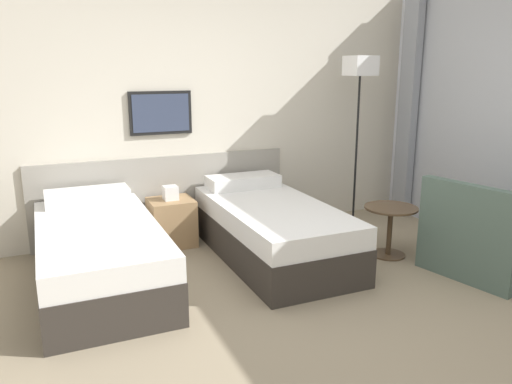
{
  "coord_description": "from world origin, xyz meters",
  "views": [
    {
      "loc": [
        -1.75,
        -2.81,
        1.79
      ],
      "look_at": [
        0.01,
        1.22,
        0.68
      ],
      "focal_mm": 35.0,
      "sensor_mm": 36.0,
      "label": 1
    }
  ],
  "objects_px": {
    "floor_lamp": "(360,80)",
    "side_table": "(390,221)",
    "bed_near_door": "(99,253)",
    "nightstand": "(172,221)",
    "bed_near_window": "(272,229)",
    "armchair": "(481,245)"
  },
  "relations": [
    {
      "from": "bed_near_door",
      "to": "floor_lamp",
      "type": "bearing_deg",
      "value": 9.07
    },
    {
      "from": "floor_lamp",
      "to": "side_table",
      "type": "relative_size",
      "value": 3.76
    },
    {
      "from": "nightstand",
      "to": "side_table",
      "type": "distance_m",
      "value": 2.18
    },
    {
      "from": "armchair",
      "to": "nightstand",
      "type": "bearing_deg",
      "value": 39.45
    },
    {
      "from": "bed_near_window",
      "to": "armchair",
      "type": "xyz_separation_m",
      "value": [
        1.51,
        -1.11,
        -0.01
      ]
    },
    {
      "from": "bed_near_window",
      "to": "bed_near_door",
      "type": "bearing_deg",
      "value": 180.0
    },
    {
      "from": "bed_near_door",
      "to": "side_table",
      "type": "xyz_separation_m",
      "value": [
        2.65,
        -0.43,
        0.07
      ]
    },
    {
      "from": "bed_near_door",
      "to": "side_table",
      "type": "height_order",
      "value": "bed_near_door"
    },
    {
      "from": "side_table",
      "to": "nightstand",
      "type": "bearing_deg",
      "value": 148.16
    },
    {
      "from": "bed_near_window",
      "to": "armchair",
      "type": "height_order",
      "value": "armchair"
    },
    {
      "from": "bed_near_window",
      "to": "floor_lamp",
      "type": "xyz_separation_m",
      "value": [
        1.25,
        0.45,
        1.37
      ]
    },
    {
      "from": "bed_near_window",
      "to": "floor_lamp",
      "type": "distance_m",
      "value": 1.91
    },
    {
      "from": "bed_near_door",
      "to": "armchair",
      "type": "bearing_deg",
      "value": -19.64
    },
    {
      "from": "floor_lamp",
      "to": "armchair",
      "type": "relative_size",
      "value": 1.89
    },
    {
      "from": "floor_lamp",
      "to": "side_table",
      "type": "distance_m",
      "value": 1.58
    },
    {
      "from": "bed_near_door",
      "to": "side_table",
      "type": "distance_m",
      "value": 2.68
    },
    {
      "from": "bed_near_window",
      "to": "side_table",
      "type": "relative_size",
      "value": 3.87
    },
    {
      "from": "side_table",
      "to": "bed_near_window",
      "type": "bearing_deg",
      "value": 157.64
    },
    {
      "from": "bed_near_window",
      "to": "nightstand",
      "type": "bearing_deg",
      "value": 138.06
    },
    {
      "from": "nightstand",
      "to": "bed_near_window",
      "type": "bearing_deg",
      "value": -41.94
    },
    {
      "from": "floor_lamp",
      "to": "bed_near_door",
      "type": "bearing_deg",
      "value": -170.93
    },
    {
      "from": "floor_lamp",
      "to": "side_table",
      "type": "bearing_deg",
      "value": -102.26
    }
  ]
}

